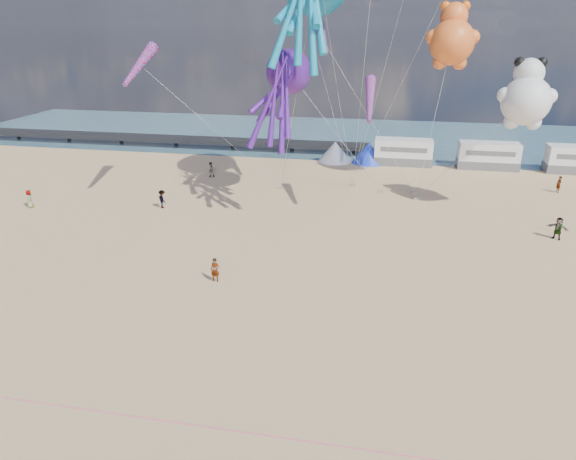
% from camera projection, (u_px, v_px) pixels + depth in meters
% --- Properties ---
extents(ground, '(120.00, 120.00, 0.00)m').
position_uv_depth(ground, '(290.00, 362.00, 25.31)').
color(ground, '#DCB57E').
rests_on(ground, ground).
extents(water, '(120.00, 120.00, 0.00)m').
position_uv_depth(water, '(359.00, 137.00, 75.39)').
color(water, '#3E6476').
rests_on(water, ground).
extents(pier, '(60.00, 3.00, 0.50)m').
position_uv_depth(pier, '(148.00, 138.00, 69.89)').
color(pier, black).
rests_on(pier, ground).
extents(motorhome_0, '(6.60, 2.50, 3.00)m').
position_uv_depth(motorhome_0, '(403.00, 152.00, 60.12)').
color(motorhome_0, silver).
rests_on(motorhome_0, ground).
extents(motorhome_1, '(6.60, 2.50, 3.00)m').
position_uv_depth(motorhome_1, '(488.00, 156.00, 58.47)').
color(motorhome_1, silver).
rests_on(motorhome_1, ground).
extents(tent_white, '(4.00, 4.00, 2.40)m').
position_uv_depth(tent_white, '(335.00, 151.00, 61.63)').
color(tent_white, white).
rests_on(tent_white, ground).
extents(tent_blue, '(4.00, 4.00, 2.40)m').
position_uv_depth(tent_blue, '(369.00, 153.00, 60.94)').
color(tent_blue, '#1933CC').
rests_on(tent_blue, ground).
extents(rope_line, '(34.00, 0.03, 0.03)m').
position_uv_depth(rope_line, '(267.00, 436.00, 20.75)').
color(rope_line, '#F2338C').
rests_on(rope_line, ground).
extents(standing_person, '(0.59, 0.39, 1.60)m').
position_uv_depth(standing_person, '(215.00, 270.00, 32.92)').
color(standing_person, tan).
rests_on(standing_person, ground).
extents(beachgoer_0, '(0.70, 0.68, 1.62)m').
position_uv_depth(beachgoer_0, '(30.00, 199.00, 46.24)').
color(beachgoer_0, '#7F6659').
rests_on(beachgoer_0, ground).
extents(beachgoer_1, '(0.94, 0.79, 1.65)m').
position_uv_depth(beachgoer_1, '(211.00, 170.00, 55.43)').
color(beachgoer_1, '#7F6659').
rests_on(beachgoer_1, ground).
extents(beachgoer_2, '(1.02, 1.00, 1.66)m').
position_uv_depth(beachgoer_2, '(162.00, 199.00, 46.09)').
color(beachgoer_2, '#7F6659').
rests_on(beachgoer_2, ground).
extents(beachgoer_4, '(1.09, 0.94, 1.76)m').
position_uv_depth(beachgoer_4, '(558.00, 228.00, 39.41)').
color(beachgoer_4, '#7F6659').
rests_on(beachgoer_4, ground).
extents(beachgoer_5, '(0.87, 1.61, 1.66)m').
position_uv_depth(beachgoer_5, '(559.00, 184.00, 50.32)').
color(beachgoer_5, '#7F6659').
rests_on(beachgoer_5, ground).
extents(sandbag_a, '(0.50, 0.35, 0.22)m').
position_uv_depth(sandbag_a, '(280.00, 188.00, 51.63)').
color(sandbag_a, gray).
rests_on(sandbag_a, ground).
extents(sandbag_b, '(0.50, 0.35, 0.22)m').
position_uv_depth(sandbag_b, '(380.00, 192.00, 50.41)').
color(sandbag_b, gray).
rests_on(sandbag_b, ground).
extents(sandbag_c, '(0.50, 0.35, 0.22)m').
position_uv_depth(sandbag_c, '(416.00, 198.00, 48.59)').
color(sandbag_c, gray).
rests_on(sandbag_c, ground).
extents(sandbag_d, '(0.50, 0.35, 0.22)m').
position_uv_depth(sandbag_d, '(414.00, 193.00, 50.17)').
color(sandbag_d, gray).
rests_on(sandbag_d, ground).
extents(sandbag_e, '(0.50, 0.35, 0.22)m').
position_uv_depth(sandbag_e, '(353.00, 186.00, 52.38)').
color(sandbag_e, gray).
rests_on(sandbag_e, ground).
extents(kite_octopus_purple, '(6.53, 9.59, 10.09)m').
position_uv_depth(kite_octopus_purple, '(289.00, 72.00, 43.85)').
color(kite_octopus_purple, '#45157D').
extents(kite_panda, '(5.25, 5.01, 6.62)m').
position_uv_depth(kite_panda, '(526.00, 101.00, 40.83)').
color(kite_panda, silver).
extents(kite_teddy_orange, '(5.62, 5.38, 7.02)m').
position_uv_depth(kite_teddy_orange, '(452.00, 42.00, 46.93)').
color(kite_teddy_orange, orange).
extents(windsock_left, '(1.65, 7.56, 7.50)m').
position_uv_depth(windsock_left, '(140.00, 65.00, 44.26)').
color(windsock_left, red).
extents(windsock_mid, '(2.39, 5.30, 5.22)m').
position_uv_depth(windsock_mid, '(322.00, 39.00, 45.36)').
color(windsock_mid, red).
extents(windsock_right, '(1.16, 5.63, 5.59)m').
position_uv_depth(windsock_right, '(370.00, 99.00, 40.86)').
color(windsock_right, red).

